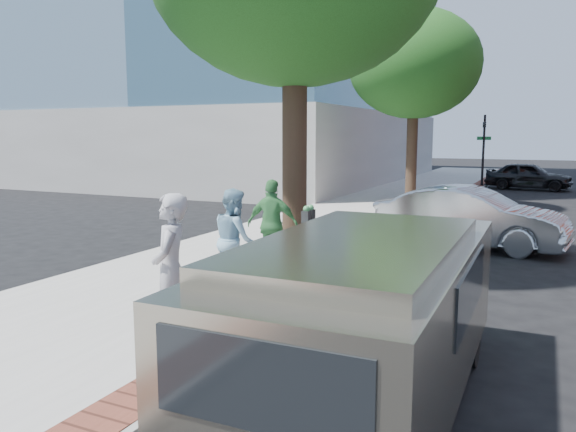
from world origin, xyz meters
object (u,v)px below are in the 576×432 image
Objects in this scene: parking_meter at (308,230)px; sedan_silver at (470,217)px; person_green at (273,225)px; van at (373,309)px; bg_car at (529,176)px; person_gray at (171,270)px; person_officer at (235,239)px.

parking_meter is 0.32× the size of sedan_silver.
parking_meter is 0.83× the size of person_green.
van is (3.32, -4.22, -0.04)m from person_green.
bg_car is at bearing 88.19° from van.
person_gray is 0.39× the size of van.
person_gray is at bearing 177.41° from van.
person_green is (-0.70, 4.15, -0.07)m from person_gray.
parking_meter reaches higher than bg_car.
person_officer is 0.35× the size of van.
person_gray reaches higher than parking_meter.
person_officer is at bearing 161.82° from sedan_silver.
person_officer is 0.38× the size of sedan_silver.
bg_car is (0.61, 16.73, -0.05)m from sedan_silver.
sedan_silver is (1.80, 5.88, -0.45)m from parking_meter.
sedan_silver is at bearing -130.85° from person_green.
person_gray is at bearing 172.49° from sedan_silver.
person_gray reaches higher than person_officer.
person_gray is at bearing 150.10° from person_officer.
person_gray is 1.11× the size of person_officer.
parking_meter is 0.36× the size of bg_car.
sedan_silver is (2.38, 8.83, -0.36)m from person_gray.
person_officer reaches higher than bg_car.
parking_meter is at bearing 143.68° from person_gray.
bg_car is at bearing 5.47° from sedan_silver.
person_green is 0.43× the size of bg_car.
person_officer is 0.42× the size of bg_car.
person_green reaches higher than van.
person_gray is 25.74m from bg_car.
parking_meter is 1.28m from person_officer.
sedan_silver is at bearing -69.34° from person_officer.
person_officer is 23.26m from bg_car.
bg_car is at bearing 83.90° from parking_meter.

